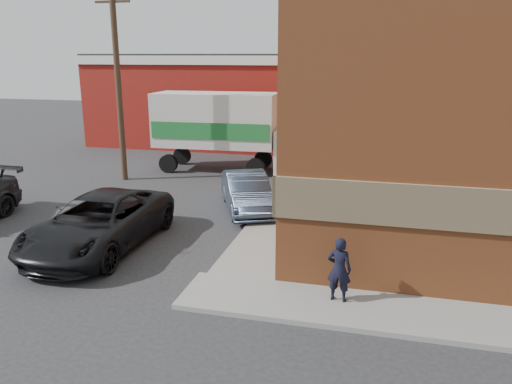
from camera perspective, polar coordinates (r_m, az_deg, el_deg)
The scene contains 8 objects.
ground at distance 13.03m, azimuth -4.37°, elevation -9.82°, with size 90.00×90.00×0.00m, color #28282B.
sidewalk_west at distance 21.13m, azimuth 4.91°, elevation 0.32°, with size 1.80×18.00×0.12m, color gray.
warehouse at distance 32.78m, azimuth -3.37°, elevation 10.61°, with size 16.30×8.30×5.60m.
utility_pole at distance 23.13m, azimuth -15.55°, elevation 12.89°, with size 2.00×0.26×9.00m.
man at distance 11.52m, azimuth 9.48°, elevation -8.71°, with size 0.55×0.36×1.52m, color black.
sedan at distance 18.22m, azimuth -1.05°, elevation -0.02°, with size 1.47×4.22×1.39m, color #303C50.
suv_a at distance 15.38m, azimuth -17.47°, elevation -3.34°, with size 2.62×5.69×1.58m, color black.
box_truck at distance 24.35m, azimuth -2.90°, elevation 7.45°, with size 7.76×2.67×3.78m.
Camera 1 is at (3.83, -11.15, 5.54)m, focal length 35.00 mm.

